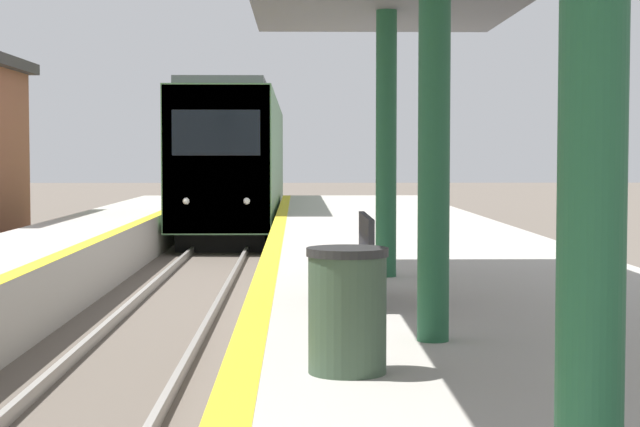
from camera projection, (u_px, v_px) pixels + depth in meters
The scene contains 3 objects.
train at pixel (239, 162), 37.87m from camera, with size 2.80×21.77×4.65m.
trash_bin at pixel (347, 310), 7.58m from camera, with size 0.59×0.59×0.89m.
bench at pixel (354, 256), 11.24m from camera, with size 0.44×1.68×0.92m.
Camera 1 is at (2.06, -1.59, 2.57)m, focal length 60.00 mm.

